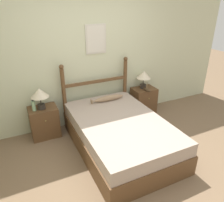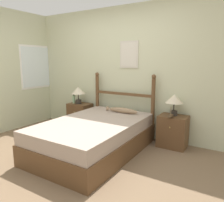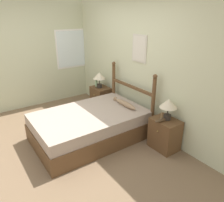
# 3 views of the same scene
# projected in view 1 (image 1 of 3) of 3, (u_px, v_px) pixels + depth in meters

# --- Properties ---
(ground_plane) EXTENTS (16.00, 16.00, 0.00)m
(ground_plane) POSITION_uv_depth(u_px,v_px,m) (131.00, 172.00, 3.15)
(ground_plane) COLOR #7A6047
(wall_back) EXTENTS (6.40, 0.08, 2.55)m
(wall_back) POSITION_uv_depth(u_px,v_px,m) (86.00, 58.00, 4.02)
(wall_back) COLOR beige
(wall_back) RESTS_ON ground_plane
(bed) EXTENTS (1.33, 2.06, 0.53)m
(bed) POSITION_uv_depth(u_px,v_px,m) (120.00, 134.00, 3.57)
(bed) COLOR brown
(bed) RESTS_ON ground_plane
(headboard) EXTENTS (1.34, 0.08, 1.26)m
(headboard) POSITION_uv_depth(u_px,v_px,m) (96.00, 90.00, 4.20)
(headboard) COLOR brown
(headboard) RESTS_ON ground_plane
(nightstand_left) EXTENTS (0.48, 0.39, 0.56)m
(nightstand_left) POSITION_uv_depth(u_px,v_px,m) (44.00, 122.00, 3.89)
(nightstand_left) COLOR brown
(nightstand_left) RESTS_ON ground_plane
(nightstand_right) EXTENTS (0.48, 0.39, 0.56)m
(nightstand_right) POSITION_uv_depth(u_px,v_px,m) (143.00, 100.00, 4.71)
(nightstand_right) COLOR brown
(nightstand_right) RESTS_ON ground_plane
(table_lamp_left) EXTENTS (0.30, 0.30, 0.37)m
(table_lamp_left) POSITION_uv_depth(u_px,v_px,m) (40.00, 94.00, 3.63)
(table_lamp_left) COLOR #2D2823
(table_lamp_left) RESTS_ON nightstand_left
(table_lamp_right) EXTENTS (0.30, 0.30, 0.37)m
(table_lamp_right) POSITION_uv_depth(u_px,v_px,m) (144.00, 76.00, 4.50)
(table_lamp_right) COLOR #2D2823
(table_lamp_right) RESTS_ON nightstand_right
(bottle) EXTENTS (0.06, 0.06, 0.21)m
(bottle) POSITION_uv_depth(u_px,v_px,m) (34.00, 105.00, 3.64)
(bottle) COLOR #99C699
(bottle) RESTS_ON nightstand_left
(model_boat) EXTENTS (0.08, 0.25, 0.18)m
(model_boat) POSITION_uv_depth(u_px,v_px,m) (147.00, 89.00, 4.48)
(model_boat) COLOR #4C3823
(model_boat) RESTS_ON nightstand_right
(fish_pillow) EXTENTS (0.65, 0.11, 0.10)m
(fish_pillow) POSITION_uv_depth(u_px,v_px,m) (108.00, 98.00, 4.08)
(fish_pillow) COLOR #997A5B
(fish_pillow) RESTS_ON bed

